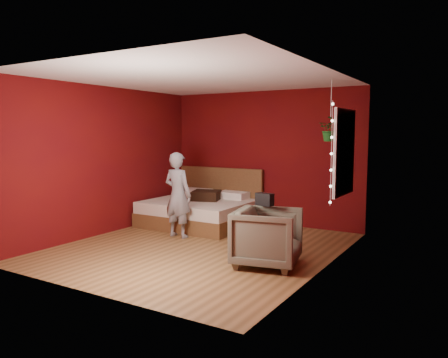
# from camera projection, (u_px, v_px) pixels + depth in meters

# --- Properties ---
(floor) EXTENTS (4.50, 4.50, 0.00)m
(floor) POSITION_uv_depth(u_px,v_px,m) (200.00, 248.00, 6.82)
(floor) COLOR olive
(floor) RESTS_ON ground
(room_walls) EXTENTS (4.04, 4.54, 2.62)m
(room_walls) POSITION_uv_depth(u_px,v_px,m) (199.00, 140.00, 6.64)
(room_walls) COLOR #570B09
(room_walls) RESTS_ON ground
(window) EXTENTS (0.05, 0.97, 1.27)m
(window) POSITION_uv_depth(u_px,v_px,m) (344.00, 152.00, 6.42)
(window) COLOR white
(window) RESTS_ON room_walls
(fairy_lights) EXTENTS (0.04, 0.04, 1.45)m
(fairy_lights) POSITION_uv_depth(u_px,v_px,m) (331.00, 154.00, 5.99)
(fairy_lights) COLOR silver
(fairy_lights) RESTS_ON room_walls
(bed) EXTENTS (1.95, 1.65, 1.07)m
(bed) POSITION_uv_depth(u_px,v_px,m) (202.00, 210.00, 8.53)
(bed) COLOR brown
(bed) RESTS_ON ground
(person) EXTENTS (0.55, 0.37, 1.46)m
(person) POSITION_uv_depth(u_px,v_px,m) (178.00, 195.00, 7.45)
(person) COLOR slate
(person) RESTS_ON ground
(armchair) EXTENTS (1.01, 0.99, 0.78)m
(armchair) POSITION_uv_depth(u_px,v_px,m) (267.00, 237.00, 5.85)
(armchair) COLOR #585845
(armchair) RESTS_ON ground
(handbag) EXTENTS (0.26, 0.15, 0.17)m
(handbag) POSITION_uv_depth(u_px,v_px,m) (265.00, 199.00, 6.07)
(handbag) COLOR black
(handbag) RESTS_ON armchair
(throw_pillow) EXTENTS (0.65, 0.65, 0.18)m
(throw_pillow) POSITION_uv_depth(u_px,v_px,m) (206.00, 195.00, 8.49)
(throw_pillow) COLOR black
(throw_pillow) RESTS_ON bed
(hanging_plant) EXTENTS (0.40, 0.36, 0.95)m
(hanging_plant) POSITION_uv_depth(u_px,v_px,m) (330.00, 129.00, 6.77)
(hanging_plant) COLOR silver
(hanging_plant) RESTS_ON room_walls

